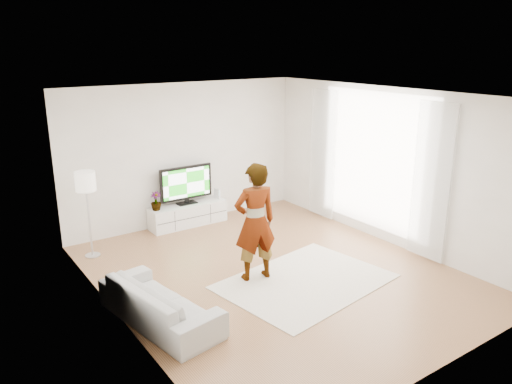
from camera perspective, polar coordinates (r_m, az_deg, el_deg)
floor at (r=8.04m, az=2.17°, el=-9.26°), size 6.00×6.00×0.00m
ceiling at (r=7.27m, az=2.41°, el=11.01°), size 6.00×6.00×0.00m
wall_left at (r=6.42m, az=-15.86°, el=-3.22°), size 0.02×6.00×2.80m
wall_right at (r=9.22m, az=14.81°, el=2.84°), size 0.02×6.00×2.80m
wall_back at (r=10.02m, az=-8.12°, el=4.31°), size 5.00×0.02×2.80m
wall_front at (r=5.59m, az=21.26°, el=-6.76°), size 5.00×0.02×2.80m
window at (r=9.38m, az=13.37°, el=3.49°), size 0.01×2.60×2.50m
curtain_near at (r=8.56m, az=19.40°, el=1.05°), size 0.04×0.70×2.60m
curtain_far at (r=10.24m, az=7.65°, el=4.30°), size 0.04×0.70×2.60m
media_console at (r=10.09m, az=-7.78°, el=-2.55°), size 1.57×0.45×0.44m
television at (r=9.93m, az=-7.99°, el=0.96°), size 1.10×0.22×0.77m
game_console at (r=10.30m, az=-4.45°, el=-0.15°), size 0.08×0.16×0.20m
potted_plant at (r=9.70m, az=-11.38°, el=-1.03°), size 0.27×0.27×0.36m
rug at (r=7.81m, az=5.68°, el=-10.13°), size 2.74×2.15×0.01m
player at (r=7.52m, az=-0.11°, el=-3.45°), size 0.74×0.55×1.83m
sofa at (r=6.76m, az=-10.94°, el=-12.27°), size 1.05×2.00×0.55m
floor_lamp at (r=8.69m, az=-18.89°, el=0.74°), size 0.33×0.33×1.49m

